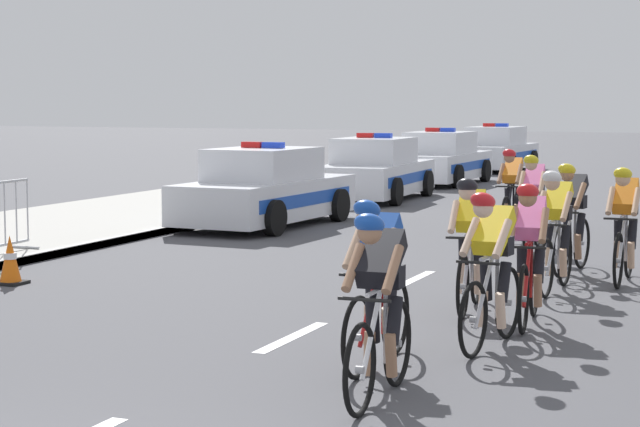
# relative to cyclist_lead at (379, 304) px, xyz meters

# --- Properties ---
(sidewalk_slab) EXTENTS (4.60, 60.00, 0.12)m
(sidewalk_slab) POSITION_rel_cyclist_lead_xyz_m (-9.55, 10.33, -0.73)
(sidewalk_slab) COLOR #A3A099
(sidewalk_slab) RESTS_ON ground
(kerb_edge) EXTENTS (0.16, 60.00, 0.13)m
(kerb_edge) POSITION_rel_cyclist_lead_xyz_m (-7.33, 10.33, -0.72)
(kerb_edge) COLOR #9E9E99
(kerb_edge) RESTS_ON ground
(lane_markings_centre) EXTENTS (0.14, 17.60, 0.01)m
(lane_markings_centre) POSITION_rel_cyclist_lead_xyz_m (-1.63, 1.99, -0.78)
(lane_markings_centre) COLOR white
(lane_markings_centre) RESTS_ON ground
(cyclist_lead) EXTENTS (0.42, 1.72, 1.56)m
(cyclist_lead) POSITION_rel_cyclist_lead_xyz_m (0.00, 0.00, 0.00)
(cyclist_lead) COLOR black
(cyclist_lead) RESTS_ON ground
(cyclist_second) EXTENTS (0.42, 1.72, 1.56)m
(cyclist_second) POSITION_rel_cyclist_lead_xyz_m (-0.41, 1.09, 0.00)
(cyclist_second) COLOR black
(cyclist_second) RESTS_ON ground
(cyclist_third) EXTENTS (0.45, 1.72, 1.56)m
(cyclist_third) POSITION_rel_cyclist_lead_xyz_m (0.34, 2.24, 0.00)
(cyclist_third) COLOR black
(cyclist_third) RESTS_ON ground
(cyclist_fourth) EXTENTS (0.45, 1.72, 1.56)m
(cyclist_fourth) POSITION_rel_cyclist_lead_xyz_m (0.44, 3.50, 0.00)
(cyclist_fourth) COLOR black
(cyclist_fourth) RESTS_ON ground
(cyclist_fifth) EXTENTS (0.45, 1.72, 1.56)m
(cyclist_fifth) POSITION_rel_cyclist_lead_xyz_m (-0.34, 4.04, 0.00)
(cyclist_fifth) COLOR black
(cyclist_fifth) RESTS_ON ground
(cyclist_sixth) EXTENTS (0.43, 1.72, 1.56)m
(cyclist_sixth) POSITION_rel_cyclist_lead_xyz_m (0.30, 5.72, 0.00)
(cyclist_sixth) COLOR black
(cyclist_sixth) RESTS_ON ground
(cyclist_seventh) EXTENTS (0.45, 1.72, 1.56)m
(cyclist_seventh) POSITION_rel_cyclist_lead_xyz_m (0.20, 7.35, 0.00)
(cyclist_seventh) COLOR black
(cyclist_seventh) RESTS_ON ground
(cyclist_eighth) EXTENTS (0.42, 1.72, 1.56)m
(cyclist_eighth) POSITION_rel_cyclist_lead_xyz_m (0.99, 6.74, 0.00)
(cyclist_eighth) COLOR black
(cyclist_eighth) RESTS_ON ground
(cyclist_ninth) EXTENTS (0.43, 1.72, 1.56)m
(cyclist_ninth) POSITION_rel_cyclist_lead_xyz_m (-0.79, 9.56, 0.00)
(cyclist_ninth) COLOR black
(cyclist_ninth) RESTS_ON ground
(cyclist_tenth) EXTENTS (0.42, 1.72, 1.56)m
(cyclist_tenth) POSITION_rel_cyclist_lead_xyz_m (-1.59, 11.52, 0.00)
(cyclist_tenth) COLOR black
(cyclist_tenth) RESTS_ON ground
(police_car_nearest) EXTENTS (2.19, 4.49, 1.59)m
(police_car_nearest) POSITION_rel_cyclist_lead_xyz_m (-6.20, 11.12, -0.11)
(police_car_nearest) COLOR silver
(police_car_nearest) RESTS_ON ground
(police_car_second) EXTENTS (2.13, 4.46, 1.59)m
(police_car_second) POSITION_rel_cyclist_lead_xyz_m (-6.20, 17.30, -0.11)
(police_car_second) COLOR silver
(police_car_second) RESTS_ON ground
(police_car_third) EXTENTS (2.08, 4.44, 1.59)m
(police_car_third) POSITION_rel_cyclist_lead_xyz_m (-6.20, 22.82, -0.11)
(police_car_third) COLOR silver
(police_car_third) RESTS_ON ground
(police_car_furthest) EXTENTS (2.16, 4.48, 1.59)m
(police_car_furthest) POSITION_rel_cyclist_lead_xyz_m (-6.20, 29.33, -0.11)
(police_car_furthest) COLOR silver
(police_car_furthest) RESTS_ON ground
(traffic_cone_mid) EXTENTS (0.36, 0.36, 0.64)m
(traffic_cone_mid) POSITION_rel_cyclist_lead_xyz_m (-6.34, 3.65, -0.48)
(traffic_cone_mid) COLOR black
(traffic_cone_mid) RESTS_ON ground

